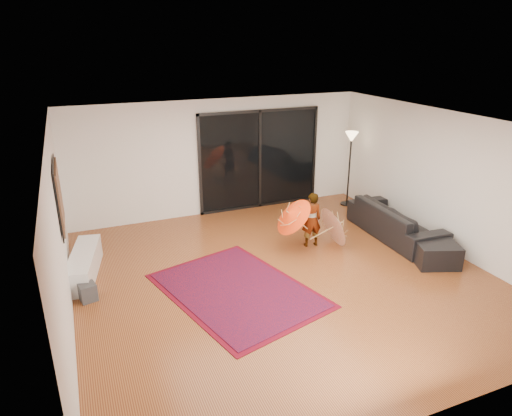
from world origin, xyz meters
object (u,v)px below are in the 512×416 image
media_console (84,264)px  ottoman (435,252)px  sofa (395,221)px  child (311,220)px

media_console → ottoman: (6.09, -1.99, -0.01)m
sofa → ottoman: (-0.11, -1.30, -0.13)m
ottoman → child: (-1.78, 1.56, 0.35)m
sofa → child: bearing=84.0°
sofa → child: 1.91m
media_console → ottoman: 6.41m
media_console → sofa: bearing=5.4°
sofa → ottoman: bearing=177.3°
media_console → sofa: sofa is taller
media_console → child: bearing=6.1°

